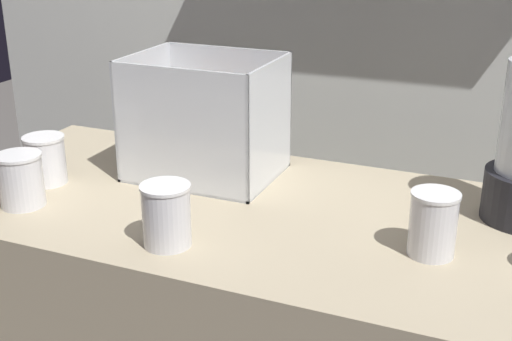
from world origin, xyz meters
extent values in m
cube|color=white|center=(-0.18, 0.13, 0.90)|extent=(0.32, 0.25, 0.01)
cube|color=white|center=(-0.18, 0.01, 1.04)|extent=(0.32, 0.01, 0.27)
cube|color=white|center=(-0.18, 0.25, 1.04)|extent=(0.32, 0.01, 0.27)
cube|color=white|center=(-0.33, 0.13, 1.04)|extent=(0.01, 0.25, 0.27)
cube|color=white|center=(-0.02, 0.13, 1.04)|extent=(0.01, 0.25, 0.27)
cone|color=orange|center=(-0.13, 0.13, 0.92)|extent=(0.08, 0.16, 0.03)
cone|color=orange|center=(-0.20, 0.13, 0.92)|extent=(0.15, 0.14, 0.03)
cone|color=orange|center=(-0.24, 0.10, 0.92)|extent=(0.06, 0.15, 0.03)
cone|color=orange|center=(-0.19, 0.14, 0.92)|extent=(0.18, 0.13, 0.03)
cone|color=orange|center=(-0.15, 0.14, 0.96)|extent=(0.14, 0.15, 0.03)
cone|color=orange|center=(-0.15, 0.11, 0.95)|extent=(0.15, 0.05, 0.03)
cone|color=orange|center=(-0.17, 0.13, 0.96)|extent=(0.08, 0.20, 0.04)
cone|color=orange|center=(-0.17, 0.12, 0.95)|extent=(0.15, 0.16, 0.03)
cone|color=orange|center=(-0.21, 0.13, 0.98)|extent=(0.16, 0.04, 0.03)
cylinder|color=white|center=(-0.48, -0.06, 0.95)|extent=(0.09, 0.09, 0.10)
cylinder|color=orange|center=(-0.48, -0.06, 0.93)|extent=(0.08, 0.08, 0.06)
cylinder|color=white|center=(-0.48, -0.06, 1.00)|extent=(0.09, 0.09, 0.01)
cylinder|color=white|center=(-0.45, -0.18, 0.95)|extent=(0.09, 0.09, 0.10)
cylinder|color=orange|center=(-0.45, -0.18, 0.94)|extent=(0.08, 0.08, 0.08)
cylinder|color=white|center=(-0.45, -0.18, 1.01)|extent=(0.09, 0.09, 0.01)
cylinder|color=white|center=(-0.08, -0.22, 0.96)|extent=(0.09, 0.09, 0.11)
cylinder|color=red|center=(-0.08, -0.22, 0.94)|extent=(0.08, 0.08, 0.09)
cylinder|color=white|center=(-0.08, -0.22, 1.01)|extent=(0.09, 0.09, 0.01)
cylinder|color=white|center=(0.36, -0.07, 0.96)|extent=(0.08, 0.08, 0.11)
cylinder|color=maroon|center=(0.36, -0.07, 0.94)|extent=(0.08, 0.08, 0.08)
cylinder|color=white|center=(0.36, -0.07, 1.01)|extent=(0.09, 0.09, 0.01)
camera|label=1|loc=(0.49, -1.17, 1.47)|focal=47.60mm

